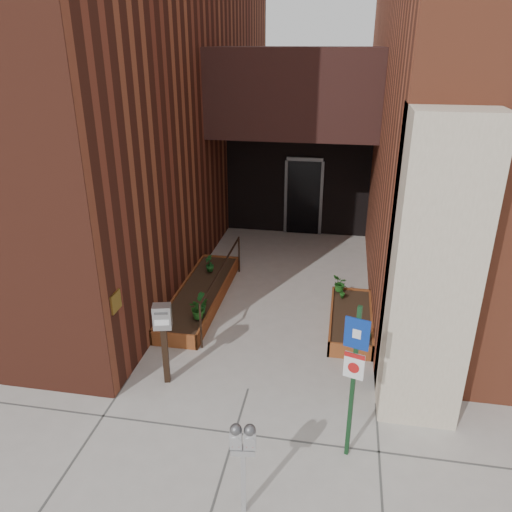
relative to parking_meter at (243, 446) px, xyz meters
The scene contains 15 objects.
ground 2.47m from the parking_meter, 99.70° to the left, with size 80.00×80.00×0.00m, color #9E9991.
architecture 9.96m from the parking_meter, 93.53° to the left, with size 20.00×14.60×10.00m.
planter_left 5.36m from the parking_meter, 111.41° to the left, with size 0.90×3.60×0.30m.
planter_right 4.67m from the parking_meter, 74.58° to the left, with size 0.80×2.20×0.30m.
handrail 5.08m from the parking_meter, 106.36° to the left, with size 0.04×3.34×0.90m.
parking_meter is the anchor object (origin of this frame).
sign_post 1.67m from the parking_meter, 43.20° to the left, with size 0.30×0.12×2.26m.
payment_dropbox 2.78m from the parking_meter, 128.08° to the left, with size 0.32×0.27×1.41m.
shrub_left_a 4.13m from the parking_meter, 113.43° to the left, with size 0.36×0.36×0.40m, color #1D5D1A.
shrub_left_b 4.31m from the parking_meter, 112.41° to the left, with size 0.22×0.22×0.41m, color #18561D.
shrub_left_c 6.17m from the parking_meter, 108.61° to the left, with size 0.19×0.19×0.34m, color #18551D.
shrub_left_d 6.13m from the parking_meter, 108.74° to the left, with size 0.22×0.22×0.41m, color #18561E.
shrub_right_a 3.86m from the parking_meter, 67.34° to the left, with size 0.18×0.18×0.31m, color #1B5418.
shrub_right_b 5.18m from the parking_meter, 78.33° to the left, with size 0.18×0.18×0.35m, color #1E5F1B.
shrub_right_c 5.44m from the parking_meter, 79.67° to the left, with size 0.32×0.32×0.35m, color #1F5E1A.
Camera 1 is at (1.26, -6.36, 5.12)m, focal length 35.00 mm.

